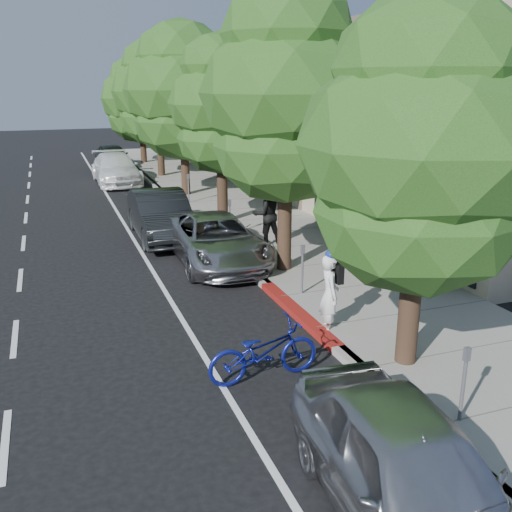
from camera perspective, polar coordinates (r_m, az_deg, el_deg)
name	(u,v)px	position (r m, az deg, el deg)	size (l,w,h in m)	color
ground	(317,333)	(12.65, 6.08, -7.68)	(120.00, 120.00, 0.00)	black
sidewalk	(277,233)	(20.41, 2.08, 2.30)	(4.60, 56.00, 0.15)	gray
curb	(215,239)	(19.68, -4.14, 1.71)	(0.30, 56.00, 0.15)	#9E998E
curb_red_segment	(298,313)	(13.44, 4.22, -5.73)	(0.32, 4.00, 0.15)	maroon
storefront_building	(333,116)	(31.94, 7.71, 13.74)	(10.00, 36.00, 7.00)	#B7A38D
street_tree_0	(423,151)	(10.32, 16.34, 10.08)	(4.39, 4.39, 6.79)	black
street_tree_1	(286,98)	(15.51, 3.06, 15.54)	(4.62, 4.62, 7.82)	black
street_tree_2	(221,107)	(21.17, -3.53, 14.68)	(3.83, 3.83, 6.98)	black
street_tree_3	(182,92)	(26.96, -7.36, 15.94)	(5.39, 5.39, 7.96)	black
street_tree_4	(158,93)	(32.84, -9.81, 15.75)	(5.08, 5.08, 7.67)	black
street_tree_5	(141,99)	(38.76, -11.47, 15.09)	(5.13, 5.13, 7.03)	black
cyclist	(330,295)	(12.36, 7.38, -3.86)	(0.65, 0.43, 1.78)	white
bicycle	(264,351)	(10.54, 0.77, -9.49)	(0.75, 2.14, 1.12)	navy
silver_suv	(216,240)	(17.12, -4.04, 1.61)	(2.40, 5.20, 1.44)	#A2A1A6
dark_sedan	(161,215)	(20.09, -9.48, 4.03)	(1.74, 4.99, 1.64)	black
white_pickup	(116,169)	(31.77, -13.84, 8.47)	(2.21, 5.44, 1.58)	white
dark_suv_far	(112,156)	(37.49, -14.16, 9.64)	(1.78, 4.42, 1.51)	black
near_car_a	(410,474)	(7.53, 15.11, -20.31)	(1.83, 4.54, 1.55)	#ACADB1
pedestrian	(266,214)	(18.55, 1.04, 4.20)	(0.96, 0.75, 1.98)	black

